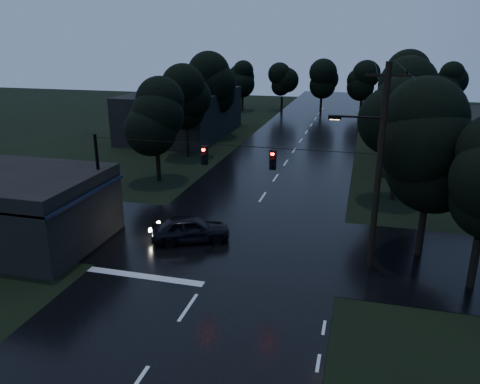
% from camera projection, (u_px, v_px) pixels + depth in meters
% --- Properties ---
extents(main_road, '(12.00, 120.00, 0.02)m').
position_uv_depth(main_road, '(286.00, 163.00, 42.92)').
color(main_road, black).
rests_on(main_road, ground).
extents(cross_street, '(60.00, 9.00, 0.02)m').
position_uv_depth(cross_street, '(233.00, 242.00, 26.42)').
color(cross_street, black).
rests_on(cross_street, ground).
extents(building_far_right, '(10.00, 14.00, 4.40)m').
position_uv_depth(building_far_right, '(446.00, 139.00, 42.48)').
color(building_far_right, black).
rests_on(building_far_right, ground).
extents(building_far_left, '(10.00, 16.00, 5.00)m').
position_uv_depth(building_far_left, '(182.00, 113.00, 54.72)').
color(building_far_left, black).
rests_on(building_far_left, ground).
extents(utility_pole_main, '(3.50, 0.30, 10.00)m').
position_uv_depth(utility_pole_main, '(377.00, 165.00, 22.03)').
color(utility_pole_main, black).
rests_on(utility_pole_main, ground).
extents(utility_pole_far, '(2.00, 0.30, 7.50)m').
position_uv_depth(utility_pole_far, '(384.00, 130.00, 37.84)').
color(utility_pole_far, black).
rests_on(utility_pole_far, ground).
extents(anchor_pole_left, '(0.18, 0.18, 6.00)m').
position_uv_depth(anchor_pole_left, '(100.00, 186.00, 26.38)').
color(anchor_pole_left, black).
rests_on(anchor_pole_left, ground).
extents(span_signals, '(15.00, 0.37, 1.12)m').
position_uv_depth(span_signals, '(237.00, 157.00, 23.70)').
color(span_signals, black).
rests_on(span_signals, ground).
extents(tree_corner_near, '(4.48, 4.48, 9.44)m').
position_uv_depth(tree_corner_near, '(433.00, 144.00, 23.00)').
color(tree_corner_near, black).
rests_on(tree_corner_near, ground).
extents(tree_left_a, '(3.92, 3.92, 8.26)m').
position_uv_depth(tree_left_a, '(155.00, 115.00, 36.13)').
color(tree_left_a, black).
rests_on(tree_left_a, ground).
extents(tree_left_b, '(4.20, 4.20, 8.85)m').
position_uv_depth(tree_left_b, '(186.00, 98.00, 43.49)').
color(tree_left_b, black).
rests_on(tree_left_b, ground).
extents(tree_left_c, '(4.48, 4.48, 9.44)m').
position_uv_depth(tree_left_c, '(213.00, 84.00, 52.69)').
color(tree_left_c, black).
rests_on(tree_left_c, ground).
extents(tree_right_a, '(4.20, 4.20, 8.85)m').
position_uv_depth(tree_right_a, '(400.00, 121.00, 31.62)').
color(tree_right_a, black).
rests_on(tree_right_a, ground).
extents(tree_right_b, '(4.48, 4.48, 9.44)m').
position_uv_depth(tree_right_b, '(403.00, 101.00, 38.69)').
color(tree_right_b, black).
rests_on(tree_right_b, ground).
extents(tree_right_c, '(4.76, 4.76, 10.03)m').
position_uv_depth(tree_right_c, '(403.00, 85.00, 47.59)').
color(tree_right_c, black).
rests_on(tree_right_c, ground).
extents(car, '(4.73, 3.39, 1.50)m').
position_uv_depth(car, '(191.00, 229.00, 26.33)').
color(car, black).
rests_on(car, ground).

